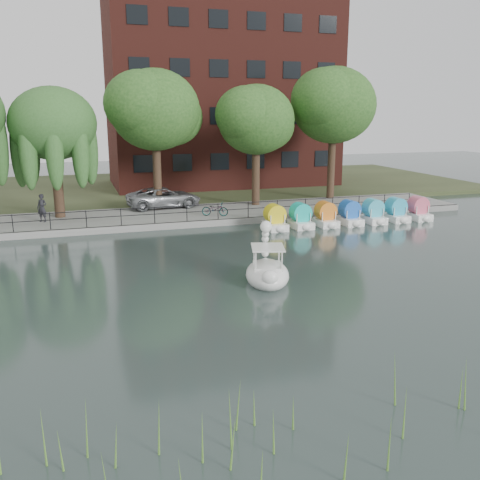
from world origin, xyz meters
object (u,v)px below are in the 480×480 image
minivan (164,196)px  swan_boat (267,269)px  bicycle (215,208)px  pedestrian (42,206)px

minivan → swan_boat: size_ratio=1.80×
swan_boat → minivan: bearing=111.0°
bicycle → minivan: bearing=58.5°
minivan → pedestrian: 8.38m
bicycle → pedestrian: bearing=107.8°
minivan → pedestrian: (-7.96, -2.62, 0.17)m
pedestrian → bicycle: bearing=24.6°
bicycle → pedestrian: 10.68m
minivan → bicycle: minivan is taller
minivan → swan_boat: (1.49, -16.69, -0.69)m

